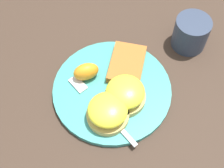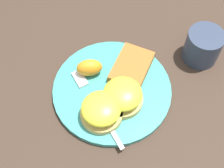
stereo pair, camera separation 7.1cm
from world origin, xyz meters
name	(u,v)px [view 2 (the right image)]	position (x,y,z in m)	size (l,w,h in m)	color
ground_plane	(112,91)	(0.00, 0.00, 0.00)	(1.10, 1.10, 0.00)	#38281E
plate	(112,90)	(0.00, 0.00, 0.01)	(0.28, 0.28, 0.01)	teal
sandwich_benedict_left	(100,110)	(-0.07, 0.00, 0.04)	(0.09, 0.09, 0.05)	tan
sandwich_benedict_right	(122,96)	(-0.02, -0.03, 0.04)	(0.09, 0.09, 0.05)	tan
hashbrown_patty	(132,67)	(0.07, -0.03, 0.02)	(0.11, 0.08, 0.02)	#A85D26
orange_wedge	(89,68)	(0.02, 0.06, 0.04)	(0.06, 0.04, 0.04)	orange
fork	(95,101)	(-0.05, 0.03, 0.02)	(0.17, 0.18, 0.00)	silver
cup	(203,46)	(0.17, -0.18, 0.04)	(0.12, 0.09, 0.08)	#2D384C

